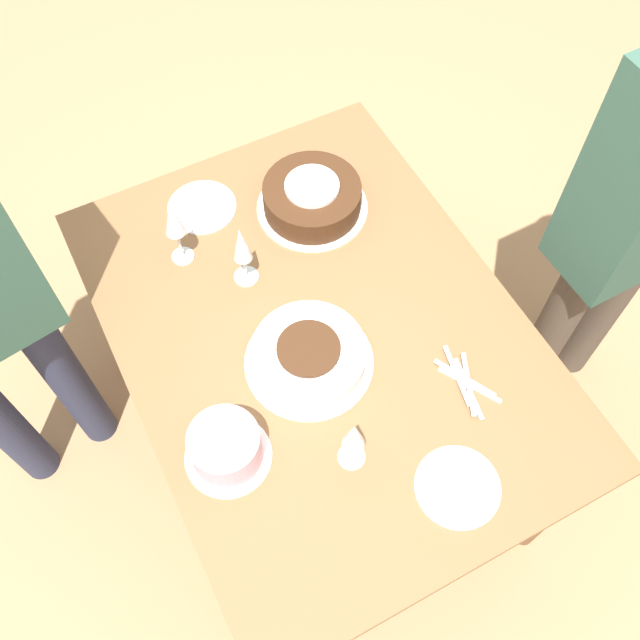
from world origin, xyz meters
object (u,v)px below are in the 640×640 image
Objects in this scene: cake_center_white at (309,356)px; cake_front_chocolate at (312,198)px; wine_glass_extra at (354,437)px; wine_glass_near at (242,247)px; cake_back_decorated at (226,448)px; wine_glass_far at (173,222)px.

cake_front_chocolate reaches higher than cake_center_white.
wine_glass_extra reaches higher than cake_center_white.
wine_glass_extra is (-0.27, 0.03, 0.10)m from cake_center_white.
wine_glass_near is at bearing 5.96° from cake_center_white.
wine_glass_near is at bearing -29.23° from cake_back_decorated.
cake_back_decorated is (-0.57, 0.51, 0.01)m from cake_front_chocolate.
wine_glass_far reaches higher than cake_center_white.
cake_center_white is at bearing 151.83° from cake_front_chocolate.
cake_center_white is 0.32m from wine_glass_near.
cake_front_chocolate is 1.64× the size of wine_glass_extra.
wine_glass_extra is at bearing 174.61° from cake_center_white.
cake_center_white is 0.31m from cake_back_decorated.
wine_glass_far is 1.13× the size of wine_glass_extra.
cake_back_decorated is at bearing 115.50° from cake_center_white.
cake_front_chocolate is at bearing -41.97° from cake_back_decorated.
cake_back_decorated is 0.60m from wine_glass_far.
wine_glass_far is at bearing 41.89° from wine_glass_near.
wine_glass_extra is (-0.57, -0.01, -0.01)m from wine_glass_near.
wine_glass_extra is at bearing -179.31° from wine_glass_near.
wine_glass_near is at bearing 0.69° from wine_glass_extra.
wine_glass_extra is (-0.13, -0.25, 0.07)m from cake_back_decorated.
wine_glass_extra reaches higher than cake_front_chocolate.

